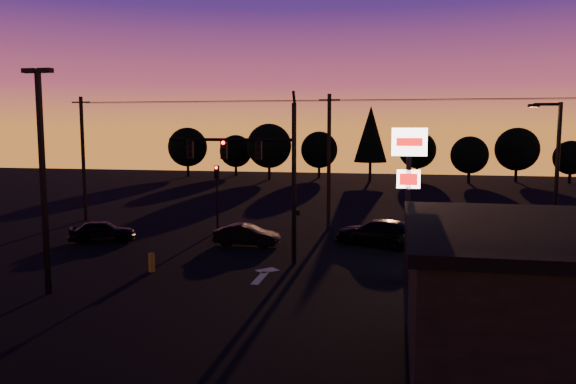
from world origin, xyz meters
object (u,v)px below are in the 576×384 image
at_px(suv_parked, 504,311).
at_px(car_mid, 247,235).
at_px(car_left, 103,231).
at_px(traffic_signal_mast, 263,165).
at_px(streetlight, 555,178).
at_px(pylon_sign, 409,172).
at_px(parking_lot_light, 42,166).
at_px(car_right, 378,233).
at_px(secondary_signal, 217,188).
at_px(bollard, 152,262).

bearing_deg(suv_parked, car_mid, 126.91).
relative_size(car_left, car_mid, 1.01).
distance_m(traffic_signal_mast, car_left, 11.80).
bearing_deg(suv_parked, traffic_signal_mast, 133.11).
height_order(traffic_signal_mast, streetlight, traffic_signal_mast).
height_order(pylon_sign, suv_parked, pylon_sign).
xyz_separation_m(streetlight, suv_parked, (-3.75, -9.27, -3.74)).
bearing_deg(suv_parked, parking_lot_light, 167.73).
xyz_separation_m(car_right, suv_parked, (4.65, -12.94, -0.08)).
bearing_deg(traffic_signal_mast, streetlight, 6.14).
distance_m(parking_lot_light, car_mid, 12.88).
relative_size(secondary_signal, pylon_sign, 0.64).
bearing_deg(car_mid, suv_parked, -130.68).
bearing_deg(streetlight, car_mid, 172.24).
bearing_deg(parking_lot_light, secondary_signal, 80.21).
bearing_deg(car_mid, car_right, -75.97).
relative_size(secondary_signal, suv_parked, 0.89).
xyz_separation_m(pylon_sign, car_left, (-17.68, 5.49, -4.27)).
bearing_deg(car_right, parking_lot_light, -23.45).
distance_m(parking_lot_light, car_left, 11.46).
xyz_separation_m(bollard, car_left, (-5.85, 5.89, 0.20)).
distance_m(car_left, car_mid, 8.74).
bearing_deg(suv_parked, secondary_signal, 125.05).
bearing_deg(secondary_signal, car_left, -141.62).
distance_m(parking_lot_light, suv_parked, 18.26).
height_order(car_right, suv_parked, car_right).
bearing_deg(pylon_sign, bollard, -178.06).
distance_m(secondary_signal, pylon_sign, 15.75).
relative_size(secondary_signal, bollard, 4.87).
bearing_deg(car_left, streetlight, -116.34).
relative_size(traffic_signal_mast, suv_parked, 1.76).
xyz_separation_m(secondary_signal, pylon_sign, (12.00, -9.99, 2.05)).
xyz_separation_m(car_left, car_right, (16.19, 2.18, 0.11)).
bearing_deg(parking_lot_light, pylon_sign, 17.23).
distance_m(streetlight, car_mid, 16.47).
height_order(car_mid, car_right, car_right).
xyz_separation_m(bollard, suv_parked, (14.98, -4.87, 0.23)).
distance_m(traffic_signal_mast, bollard, 7.13).
bearing_deg(parking_lot_light, car_mid, 62.57).
relative_size(secondary_signal, streetlight, 0.54).
xyz_separation_m(secondary_signal, streetlight, (18.91, -5.99, 1.56)).
distance_m(secondary_signal, parking_lot_light, 14.90).
bearing_deg(streetlight, parking_lot_light, -158.35).
bearing_deg(secondary_signal, car_mid, -51.55).
height_order(secondary_signal, car_mid, secondary_signal).
relative_size(traffic_signal_mast, car_left, 2.26).
distance_m(traffic_signal_mast, suv_parked, 13.55).
distance_m(parking_lot_light, streetlight, 23.05).
distance_m(pylon_sign, car_mid, 11.70).
xyz_separation_m(traffic_signal_mast, car_right, (5.61, 5.18, -4.18)).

